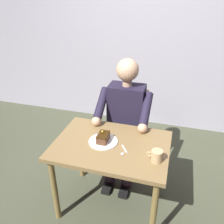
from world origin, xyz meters
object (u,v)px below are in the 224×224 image
Objects in this scene: coffee_cup at (157,156)px; dessert_spoon at (123,151)px; dining_table at (111,153)px; chair at (128,126)px; seated_person at (124,120)px; cake_slice at (103,137)px.

coffee_cup is 0.89× the size of dessert_spoon.
dessert_spoon is (-0.12, 0.08, 0.10)m from dining_table.
chair is 6.68× the size of dessert_spoon.
chair reaches higher than dining_table.
chair is 0.24m from seated_person.
coffee_cup is at bearing 172.20° from dessert_spoon.
cake_slice reaches higher than coffee_cup.
coffee_cup is at bearing 123.52° from seated_person.
seated_person is at bearing -56.48° from coffee_cup.
chair reaches higher than cake_slice.
seated_person reaches higher than chair.
dining_table is 7.91× the size of coffee_cup.
chair is 0.89m from coffee_cup.
dining_table is at bearing -31.76° from dessert_spoon.
coffee_cup reaches higher than dessert_spoon.
seated_person is (0.00, -0.48, 0.07)m from dining_table.
dining_table is 0.18m from dessert_spoon.
cake_slice is at bearing -23.50° from dessert_spoon.
coffee_cup is (-0.39, 0.11, 0.14)m from dining_table.
chair is at bearing -80.23° from dessert_spoon.
dining_table is at bearing -16.21° from coffee_cup.
dining_table is at bearing 90.00° from seated_person.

